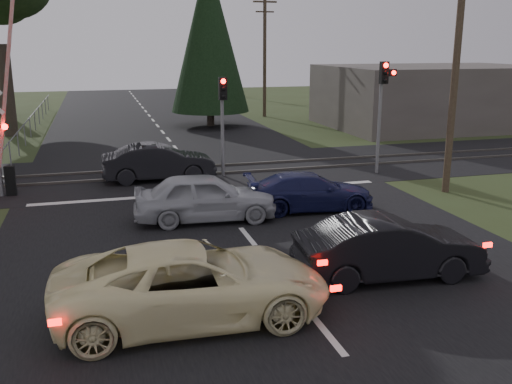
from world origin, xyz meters
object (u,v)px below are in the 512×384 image
object	(u,v)px
utility_pole_far	(203,50)
traffic_signal_right	(383,96)
crossing_signal	(2,140)
dark_car_far	(159,162)
traffic_signal_center	(223,110)
utility_pole_mid	(265,53)
dark_hatchback	(389,248)
utility_pole_near	(456,63)
silver_car	(205,197)
blue_sedan	(310,192)
cream_coupe	(193,283)

from	to	relation	value
utility_pole_far	traffic_signal_right	bearing A→B (deg)	-91.20
crossing_signal	traffic_signal_right	distance (m)	14.88
dark_car_far	traffic_signal_center	bearing A→B (deg)	-92.15
traffic_signal_right	crossing_signal	bearing A→B (deg)	178.79
utility_pole_mid	utility_pole_far	size ratio (longest dim) A/B	1.00
traffic_signal_center	utility_pole_mid	world-z (taller)	utility_pole_mid
dark_hatchback	traffic_signal_right	bearing A→B (deg)	-23.10
crossing_signal	traffic_signal_center	world-z (taller)	crossing_signal
crossing_signal	utility_pole_mid	bearing A→B (deg)	52.03
utility_pole_near	silver_car	world-z (taller)	utility_pole_near
blue_sedan	traffic_signal_center	bearing A→B (deg)	22.33
blue_sedan	utility_pole_mid	bearing A→B (deg)	-7.80
utility_pole_mid	cream_coupe	world-z (taller)	utility_pole_mid
utility_pole_far	crossing_signal	bearing A→B (deg)	-109.23
dark_car_far	traffic_signal_right	bearing A→B (deg)	-97.79
traffic_signal_right	dark_hatchback	size ratio (longest dim) A/B	1.06
utility_pole_mid	dark_car_far	world-z (taller)	utility_pole_mid
utility_pole_mid	silver_car	world-z (taller)	utility_pole_mid
cream_coupe	blue_sedan	world-z (taller)	cream_coupe
cream_coupe	dark_car_far	size ratio (longest dim) A/B	1.23
crossing_signal	utility_pole_near	xyz separation A→B (m)	(15.77, -3.79, 2.67)
utility_pole_mid	silver_car	size ratio (longest dim) A/B	2.03
utility_pole_near	utility_pole_far	bearing A→B (deg)	90.00
cream_coupe	dark_car_far	bearing A→B (deg)	-1.74
crossing_signal	silver_car	bearing A→B (deg)	-37.45
dark_hatchback	dark_car_far	bearing A→B (deg)	22.97
traffic_signal_center	cream_coupe	xyz separation A→B (m)	(-3.34, -12.26, -2.04)
traffic_signal_center	utility_pole_mid	size ratio (longest dim) A/B	0.46
crossing_signal	blue_sedan	bearing A→B (deg)	-25.07
crossing_signal	utility_pole_mid	distance (m)	25.78
utility_pole_mid	dark_hatchback	xyz separation A→B (m)	(-6.05, -30.75, -4.00)
traffic_signal_center	cream_coupe	bearing A→B (deg)	-105.26
utility_pole_mid	utility_pole_near	bearing A→B (deg)	-90.00
cream_coupe	utility_pole_mid	bearing A→B (deg)	-17.52
utility_pole_near	cream_coupe	size ratio (longest dim) A/B	1.64
cream_coupe	dark_hatchback	distance (m)	4.86
utility_pole_far	silver_car	xyz separation A→B (m)	(-9.36, -50.13, -3.97)
traffic_signal_center	blue_sedan	xyz separation A→B (m)	(1.70, -5.56, -2.18)
blue_sedan	cream_coupe	bearing A→B (deg)	148.34
cream_coupe	utility_pole_near	bearing A→B (deg)	-53.61
traffic_signal_center	utility_pole_near	size ratio (longest dim) A/B	0.46
blue_sedan	dark_car_far	distance (m)	7.16
utility_pole_near	utility_pole_far	xyz separation A→B (m)	(0.00, 49.00, 0.00)
traffic_signal_center	utility_pole_near	distance (m)	9.05
crossing_signal	cream_coupe	size ratio (longest dim) A/B	1.27
crossing_signal	blue_sedan	size ratio (longest dim) A/B	1.63
cream_coupe	crossing_signal	bearing A→B (deg)	24.89
utility_pole_near	dark_car_far	distance (m)	11.92
crossing_signal	cream_coupe	xyz separation A→B (m)	(4.93, -11.37, -1.29)
utility_pole_far	silver_car	size ratio (longest dim) A/B	2.03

